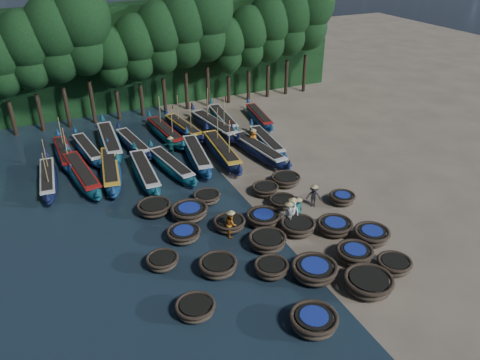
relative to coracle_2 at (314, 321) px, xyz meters
name	(u,v)px	position (x,y,z in m)	size (l,w,h in m)	color
ground	(254,208)	(2.19, 10.52, -0.46)	(120.00, 120.00, 0.00)	gray
foliage_wall	(151,54)	(2.19, 34.02, 4.54)	(40.00, 3.00, 10.00)	black
coracle_2	(314,321)	(0.00, 0.00, 0.00)	(2.62, 2.62, 0.80)	brown
coracle_3	(368,283)	(3.92, 1.01, 0.02)	(2.63, 2.63, 0.85)	brown
coracle_4	(394,265)	(6.16, 1.64, -0.03)	(1.99, 1.99, 0.74)	brown
coracle_5	(195,308)	(-4.61, 3.15, -0.09)	(2.28, 2.28, 0.65)	brown
coracle_6	(271,268)	(0.06, 4.19, -0.04)	(2.20, 2.20, 0.73)	brown
coracle_7	(314,270)	(1.99, 3.01, 0.02)	(2.46, 2.46, 0.83)	brown
coracle_8	(355,254)	(4.78, 3.27, 0.01)	(2.09, 2.09, 0.81)	brown
coracle_9	(372,235)	(6.76, 4.27, 0.03)	(2.58, 2.58, 0.84)	brown
coracle_10	(163,261)	(-5.00, 7.26, -0.08)	(2.20, 2.20, 0.66)	brown
coracle_11	(218,266)	(-2.45, 5.53, -0.02)	(2.28, 2.28, 0.77)	brown
coracle_12	(267,241)	(0.98, 6.38, -0.01)	(2.50, 2.50, 0.79)	brown
coracle_13	(298,227)	(3.35, 6.91, -0.01)	(2.15, 2.15, 0.79)	brown
coracle_14	(335,226)	(5.40, 6.02, -0.03)	(2.42, 2.42, 0.75)	brown
coracle_15	(184,234)	(-3.13, 9.15, -0.06)	(2.48, 2.48, 0.69)	brown
coracle_16	(229,224)	(-0.24, 9.01, -0.06)	(1.99, 1.99, 0.70)	brown
coracle_17	(263,218)	(1.90, 8.63, -0.02)	(2.51, 2.51, 0.76)	brown
coracle_18	(282,202)	(4.01, 9.95, -0.10)	(1.92, 1.92, 0.64)	brown
coracle_19	(342,198)	(7.84, 8.62, -0.06)	(1.93, 1.93, 0.68)	brown
coracle_20	(154,208)	(-3.91, 12.72, -0.04)	(2.65, 2.65, 0.73)	brown
coracle_21	(189,212)	(-2.05, 11.19, 0.02)	(2.58, 2.58, 0.83)	brown
coracle_22	(207,197)	(-0.32, 12.58, -0.08)	(2.25, 2.25, 0.67)	brown
coracle_23	(265,189)	(3.72, 11.85, -0.07)	(1.96, 1.96, 0.68)	brown
coracle_24	(286,180)	(5.71, 12.47, -0.06)	(2.52, 2.52, 0.69)	brown
long_boat_0	(48,179)	(-9.76, 19.54, 0.05)	(1.87, 7.50, 3.19)	#10183C
long_boat_1	(82,174)	(-7.46, 19.15, 0.12)	(2.47, 8.64, 1.53)	#0F4A56
long_boat_2	(111,170)	(-5.42, 18.99, 0.11)	(2.69, 8.48, 1.51)	navy
long_boat_3	(145,172)	(-3.22, 17.61, 0.09)	(1.86, 8.24, 1.45)	#0F4A56
long_boat_4	(171,165)	(-1.11, 17.89, 0.06)	(2.49, 7.70, 1.37)	#0F4A56
long_boat_5	(197,155)	(1.24, 18.70, 0.10)	(2.57, 8.26, 1.47)	navy
long_boat_6	(222,151)	(3.27, 18.51, 0.14)	(2.27, 8.87, 3.78)	#10183C
long_boat_7	(258,150)	(6.02, 17.47, 0.11)	(2.55, 8.48, 1.50)	#10183C
long_boat_8	(267,142)	(7.46, 18.73, 0.05)	(1.98, 7.55, 1.33)	navy
long_boat_9	(65,154)	(-8.15, 23.48, 0.05)	(1.49, 7.57, 3.22)	navy
long_boat_10	(88,150)	(-6.37, 23.50, 0.04)	(2.20, 7.49, 1.33)	navy
long_boat_11	(110,142)	(-4.48, 24.08, 0.16)	(2.14, 9.19, 1.62)	#0F4A56
long_boat_12	(133,143)	(-2.73, 23.19, 0.04)	(2.23, 7.35, 1.30)	#10183C
long_boat_13	(165,132)	(0.35, 24.22, 0.09)	(2.15, 8.17, 3.48)	#0F4A56
long_boat_14	(183,128)	(2.16, 24.67, 0.05)	(2.31, 7.50, 3.21)	#10183C
long_boat_15	(214,126)	(4.75, 23.72, 0.14)	(2.66, 8.80, 3.77)	#10183C
long_boat_16	(223,119)	(6.20, 25.11, 0.08)	(2.16, 8.07, 1.43)	#0F4A56
long_boat_17	(259,117)	(9.58, 24.28, 0.04)	(2.38, 7.32, 1.30)	navy
fisherman_0	(292,211)	(3.51, 7.91, 0.49)	(1.02, 1.04, 2.01)	silver
fisherman_1	(298,209)	(3.93, 7.95, 0.48)	(0.68, 0.52, 1.88)	#17605A
fisherman_2	(231,223)	(-0.42, 8.37, 0.42)	(0.82, 0.94, 1.87)	#C66C1A
fisherman_3	(314,196)	(5.88, 9.13, 0.35)	(1.14, 1.00, 1.73)	black
fisherman_4	(289,214)	(3.19, 7.77, 0.43)	(0.66, 1.05, 1.86)	silver
fisherman_5	(171,146)	(-0.22, 20.75, 0.34)	(1.46, 1.02, 1.71)	#17605A
fisherman_6	(253,139)	(6.29, 18.89, 0.47)	(0.99, 0.80, 1.95)	#C66C1A
tree_2	(26,50)	(-9.21, 30.52, 6.86)	(4.51, 4.51, 10.63)	black
tree_3	(54,39)	(-6.91, 30.52, 7.54)	(4.92, 4.92, 11.60)	black
tree_4	(81,28)	(-4.61, 30.52, 8.21)	(5.34, 5.34, 12.58)	black
tree_5	(112,57)	(-2.31, 30.52, 5.51)	(3.68, 3.68, 8.68)	black
tree_6	(136,47)	(-0.01, 30.52, 6.19)	(4.09, 4.09, 9.65)	black
tree_7	(160,37)	(2.29, 30.52, 6.86)	(4.51, 4.51, 10.63)	black
tree_8	(183,28)	(4.59, 30.52, 7.54)	(4.92, 4.92, 11.60)	black
tree_9	(206,19)	(6.89, 30.52, 8.21)	(5.34, 5.34, 12.58)	black
tree_10	(228,45)	(9.19, 30.52, 5.51)	(3.68, 3.68, 8.68)	black
tree_11	(249,36)	(11.49, 30.52, 6.19)	(4.09, 4.09, 9.65)	black
tree_12	(269,27)	(13.79, 30.52, 6.86)	(4.51, 4.51, 10.63)	black
tree_13	(289,19)	(16.09, 30.52, 7.54)	(4.92, 4.92, 11.60)	black
tree_14	(309,10)	(18.39, 30.52, 8.21)	(5.34, 5.34, 12.58)	black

